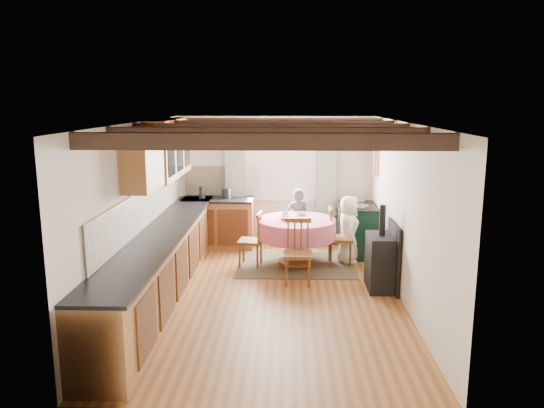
{
  "coord_description": "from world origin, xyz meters",
  "views": [
    {
      "loc": [
        0.25,
        -6.87,
        2.69
      ],
      "look_at": [
        0.0,
        0.8,
        1.15
      ],
      "focal_mm": 34.3,
      "sensor_mm": 36.0,
      "label": 1
    }
  ],
  "objects_px": {
    "chair_near": "(298,252)",
    "aga_range": "(357,229)",
    "dining_table": "(296,242)",
    "chair_right": "(340,236)",
    "chair_left": "(250,239)",
    "cast_iron_stove": "(381,247)",
    "child_far": "(298,221)",
    "cup": "(285,214)",
    "child_right": "(348,229)"
  },
  "relations": [
    {
      "from": "dining_table",
      "to": "chair_right",
      "type": "bearing_deg",
      "value": 3.69
    },
    {
      "from": "chair_right",
      "to": "chair_near",
      "type": "bearing_deg",
      "value": 143.01
    },
    {
      "from": "child_far",
      "to": "child_right",
      "type": "relative_size",
      "value": 1.02
    },
    {
      "from": "chair_right",
      "to": "child_far",
      "type": "relative_size",
      "value": 0.83
    },
    {
      "from": "chair_left",
      "to": "child_far",
      "type": "distance_m",
      "value": 1.15
    },
    {
      "from": "chair_near",
      "to": "cup",
      "type": "height_order",
      "value": "chair_near"
    },
    {
      "from": "chair_right",
      "to": "cast_iron_stove",
      "type": "distance_m",
      "value": 1.23
    },
    {
      "from": "aga_range",
      "to": "child_far",
      "type": "bearing_deg",
      "value": 175.15
    },
    {
      "from": "chair_left",
      "to": "chair_near",
      "type": "bearing_deg",
      "value": 50.45
    },
    {
      "from": "chair_near",
      "to": "cup",
      "type": "relative_size",
      "value": 8.66
    },
    {
      "from": "cast_iron_stove",
      "to": "cup",
      "type": "xyz_separation_m",
      "value": [
        -1.38,
        1.23,
        0.21
      ]
    },
    {
      "from": "chair_left",
      "to": "cup",
      "type": "xyz_separation_m",
      "value": [
        0.57,
        0.22,
        0.37
      ]
    },
    {
      "from": "chair_near",
      "to": "child_right",
      "type": "distance_m",
      "value": 1.37
    },
    {
      "from": "child_far",
      "to": "cup",
      "type": "xyz_separation_m",
      "value": [
        -0.23,
        -0.6,
        0.25
      ]
    },
    {
      "from": "chair_left",
      "to": "child_far",
      "type": "xyz_separation_m",
      "value": [
        0.8,
        0.82,
        0.13
      ]
    },
    {
      "from": "cast_iron_stove",
      "to": "child_far",
      "type": "height_order",
      "value": "cast_iron_stove"
    },
    {
      "from": "chair_left",
      "to": "child_right",
      "type": "bearing_deg",
      "value": 105.81
    },
    {
      "from": "chair_right",
      "to": "cast_iron_stove",
      "type": "bearing_deg",
      "value": -156.95
    },
    {
      "from": "dining_table",
      "to": "child_far",
      "type": "xyz_separation_m",
      "value": [
        0.04,
        0.75,
        0.19
      ]
    },
    {
      "from": "chair_near",
      "to": "aga_range",
      "type": "height_order",
      "value": "chair_near"
    },
    {
      "from": "chair_left",
      "to": "aga_range",
      "type": "distance_m",
      "value": 1.98
    },
    {
      "from": "dining_table",
      "to": "aga_range",
      "type": "xyz_separation_m",
      "value": [
        1.09,
        0.66,
        0.06
      ]
    },
    {
      "from": "child_right",
      "to": "dining_table",
      "type": "bearing_deg",
      "value": 97.11
    },
    {
      "from": "child_far",
      "to": "chair_near",
      "type": "bearing_deg",
      "value": 102.08
    },
    {
      "from": "chair_right",
      "to": "cup",
      "type": "xyz_separation_m",
      "value": [
        -0.91,
        0.11,
        0.35
      ]
    },
    {
      "from": "child_right",
      "to": "cup",
      "type": "relative_size",
      "value": 10.16
    },
    {
      "from": "chair_left",
      "to": "aga_range",
      "type": "height_order",
      "value": "chair_left"
    },
    {
      "from": "chair_near",
      "to": "chair_left",
      "type": "bearing_deg",
      "value": 133.46
    },
    {
      "from": "aga_range",
      "to": "child_right",
      "type": "relative_size",
      "value": 0.86
    },
    {
      "from": "dining_table",
      "to": "child_far",
      "type": "distance_m",
      "value": 0.77
    },
    {
      "from": "aga_range",
      "to": "cast_iron_stove",
      "type": "xyz_separation_m",
      "value": [
        0.11,
        -1.74,
        0.17
      ]
    },
    {
      "from": "chair_near",
      "to": "dining_table",
      "type": "bearing_deg",
      "value": 91.13
    },
    {
      "from": "chair_right",
      "to": "aga_range",
      "type": "relative_size",
      "value": 0.98
    },
    {
      "from": "chair_right",
      "to": "chair_left",
      "type": "bearing_deg",
      "value": 94.64
    },
    {
      "from": "dining_table",
      "to": "child_far",
      "type": "height_order",
      "value": "child_far"
    },
    {
      "from": "chair_near",
      "to": "child_far",
      "type": "bearing_deg",
      "value": 89.44
    },
    {
      "from": "aga_range",
      "to": "cast_iron_stove",
      "type": "distance_m",
      "value": 1.75
    },
    {
      "from": "child_far",
      "to": "dining_table",
      "type": "bearing_deg",
      "value": 100.08
    },
    {
      "from": "chair_left",
      "to": "cast_iron_stove",
      "type": "distance_m",
      "value": 2.21
    },
    {
      "from": "chair_near",
      "to": "cast_iron_stove",
      "type": "height_order",
      "value": "cast_iron_stove"
    },
    {
      "from": "cast_iron_stove",
      "to": "chair_near",
      "type": "bearing_deg",
      "value": 171.15
    },
    {
      "from": "aga_range",
      "to": "cup",
      "type": "distance_m",
      "value": 1.42
    },
    {
      "from": "chair_near",
      "to": "chair_left",
      "type": "xyz_separation_m",
      "value": [
        -0.77,
        0.83,
        -0.03
      ]
    },
    {
      "from": "chair_left",
      "to": "child_far",
      "type": "relative_size",
      "value": 0.78
    },
    {
      "from": "dining_table",
      "to": "aga_range",
      "type": "distance_m",
      "value": 1.27
    },
    {
      "from": "chair_right",
      "to": "cup",
      "type": "height_order",
      "value": "chair_right"
    },
    {
      "from": "chair_left",
      "to": "cup",
      "type": "distance_m",
      "value": 0.72
    },
    {
      "from": "aga_range",
      "to": "cast_iron_stove",
      "type": "height_order",
      "value": "cast_iron_stove"
    },
    {
      "from": "chair_left",
      "to": "child_right",
      "type": "height_order",
      "value": "child_right"
    },
    {
      "from": "aga_range",
      "to": "child_right",
      "type": "distance_m",
      "value": 0.55
    }
  ]
}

